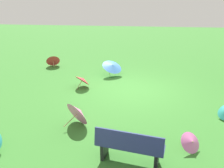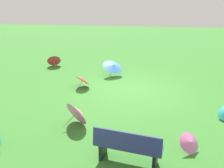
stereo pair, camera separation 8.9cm
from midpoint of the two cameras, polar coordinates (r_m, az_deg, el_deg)
The scene contains 7 objects.
ground at distance 10.18m, azimuth 5.03°, elevation -1.46°, with size 40.00×40.00×0.00m, color #387A2D.
park_bench at distance 5.87m, azimuth 4.12°, elevation -14.32°, with size 1.66×0.78×0.90m.
parasol_red_0 at distance 10.41m, azimuth -6.49°, elevation 1.08°, with size 0.91×0.91×0.62m.
parasol_blue_0 at distance 11.73m, azimuth 0.45°, elevation 4.25°, with size 1.31×1.32×0.79m.
parasol_pink_0 at distance 7.52m, azimuth -7.52°, elevation -6.51°, with size 0.98×0.94×0.83m.
parasol_red_1 at distance 13.76m, azimuth -13.20°, elevation 5.51°, with size 0.87×0.82×0.70m.
parasol_pink_2 at distance 6.66m, azimuth 18.13°, elevation -12.86°, with size 0.72×0.70×0.50m.
Camera 2 is at (-0.31, 9.42, 3.83)m, focal length 39.27 mm.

